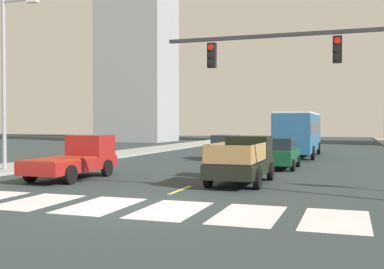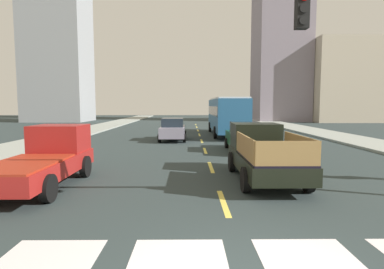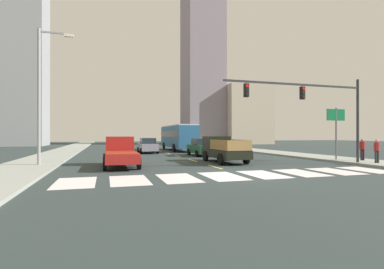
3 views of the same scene
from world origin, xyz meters
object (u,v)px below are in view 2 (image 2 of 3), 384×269
object	(u,v)px
sedan_far	(173,129)
sedan_mid	(245,137)
city_bus	(226,113)
pickup_stakebed	(262,153)
pickup_dark	(46,158)

from	to	relation	value
sedan_far	sedan_mid	bearing A→B (deg)	-51.55
city_bus	sedan_mid	bearing A→B (deg)	-90.05
city_bus	sedan_far	distance (m)	6.34
sedan_mid	sedan_far	distance (m)	7.28
pickup_stakebed	city_bus	size ratio (longest dim) A/B	0.48
pickup_stakebed	sedan_mid	bearing A→B (deg)	83.08
city_bus	sedan_mid	distance (m)	9.98
pickup_stakebed	city_bus	distance (m)	16.68
sedan_mid	pickup_dark	bearing A→B (deg)	-135.21
pickup_stakebed	sedan_mid	world-z (taller)	pickup_stakebed
city_bus	sedan_far	world-z (taller)	city_bus
pickup_dark	city_bus	size ratio (longest dim) A/B	0.48
pickup_stakebed	sedan_far	size ratio (longest dim) A/B	1.18
pickup_dark	sedan_far	distance (m)	13.81
pickup_stakebed	pickup_dark	bearing A→B (deg)	-175.45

